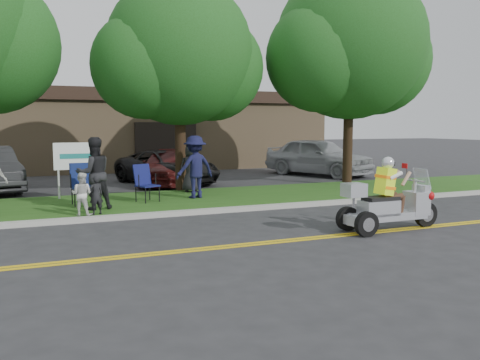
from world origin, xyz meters
name	(u,v)px	position (x,y,z in m)	size (l,w,h in m)	color
ground	(257,238)	(0.00, 0.00, 0.00)	(120.00, 120.00, 0.00)	#28282B
centerline_near	(269,243)	(0.00, -0.58, 0.01)	(60.00, 0.10, 0.01)	gold
centerline_far	(266,242)	(0.00, -0.42, 0.01)	(60.00, 0.10, 0.01)	gold
curb	(207,211)	(0.00, 3.05, 0.06)	(60.00, 0.25, 0.12)	#A8A89E
grass_verge	(184,200)	(0.00, 5.20, 0.06)	(60.00, 4.00, 0.10)	#224F15
commercial_building	(147,130)	(2.00, 18.98, 2.01)	(18.00, 8.20, 4.00)	#9E7F5B
tree_mid	(181,59)	(0.55, 7.23, 4.43)	(5.88, 4.80, 7.05)	#332114
tree_right	(351,51)	(7.06, 7.03, 5.03)	(6.86, 5.60, 8.07)	#332114
business_sign	(76,159)	(-2.90, 6.60, 1.26)	(1.25, 0.06, 1.75)	silver
trike_scooter	(388,205)	(2.89, -0.46, 0.56)	(2.44, 0.81, 1.60)	black
lawn_chair_a	(82,181)	(-2.87, 5.21, 0.74)	(0.63, 0.65, 1.13)	black
lawn_chair_b	(145,181)	(-1.18, 5.07, 0.70)	(0.74, 0.75, 1.06)	black
spectator_adult_mid	(94,173)	(-2.67, 4.21, 1.03)	(0.90, 0.70, 1.86)	black
spectator_chair_a	(195,167)	(0.36, 5.19, 1.03)	(1.20, 0.69, 1.85)	#141537
spectator_chair_b	(191,168)	(0.65, 6.51, 0.88)	(0.76, 0.49, 1.55)	black
child_left	(96,195)	(-2.72, 3.40, 0.58)	(0.35, 0.23, 0.95)	black
child_right	(82,194)	(-3.06, 3.40, 0.62)	(0.50, 0.39, 1.04)	silver
parked_car_mid	(167,167)	(0.75, 9.98, 0.65)	(2.15, 4.66, 1.30)	black
parked_car_right	(169,167)	(0.80, 9.93, 0.65)	(1.82, 4.48, 1.30)	#4C1211
parked_car_far_right	(318,157)	(7.88, 10.52, 0.86)	(2.02, 5.02, 1.71)	#9B9DA2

